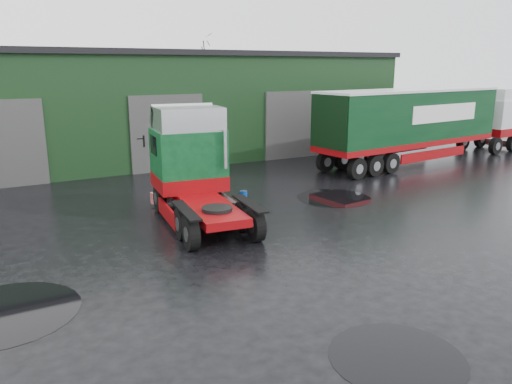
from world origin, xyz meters
TOP-DOWN VIEW (x-y plane):
  - ground at (0.00, 0.00)m, footprint 100.00×100.00m
  - warehouse at (2.00, 20.00)m, footprint 32.40×12.40m
  - hero_tractor at (-0.20, 4.36)m, footprint 3.54×6.81m
  - lorry_right at (14.49, 9.00)m, footprint 16.38×4.41m
  - wash_bucket at (2.77, 6.94)m, footprint 0.36×0.36m
  - tree_back_b at (10.00, 30.00)m, footprint 4.40×4.40m
  - puddle_0 at (-0.32, -5.10)m, footprint 2.62×2.62m
  - puddle_1 at (6.10, 5.01)m, footprint 3.12×3.12m
  - puddle_2 at (-6.78, 0.59)m, footprint 3.36×3.36m

SIDE VIEW (x-z plane):
  - ground at x=0.00m, z-range 0.00..0.00m
  - puddle_0 at x=-0.32m, z-range 0.00..0.01m
  - puddle_1 at x=6.10m, z-range 0.00..0.01m
  - puddle_2 at x=-6.78m, z-range 0.00..0.01m
  - wash_bucket at x=2.77m, z-range 0.00..0.30m
  - hero_tractor at x=-0.20m, z-range 0.00..4.05m
  - lorry_right at x=14.49m, z-range 0.00..4.25m
  - warehouse at x=2.00m, z-range 0.01..6.31m
  - tree_back_b at x=10.00m, z-range 0.00..7.50m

